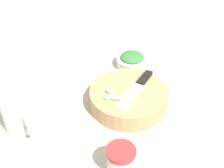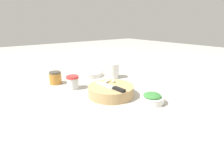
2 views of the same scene
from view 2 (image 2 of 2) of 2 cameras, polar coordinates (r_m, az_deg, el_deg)
The scene contains 9 objects.
ground_plane at distance 1.00m, azimuth -1.90°, elevation -1.78°, with size 5.00×5.00×0.00m, color #B2ADA3.
cutting_board at distance 0.91m, azimuth -0.33°, elevation -2.19°, with size 0.24×0.24×0.05m.
chef_knife at distance 0.87m, azimuth -0.07°, elevation -0.99°, with size 0.20×0.04×0.01m.
garlic_cloves at distance 0.95m, azimuth -1.16°, elevation 0.90°, with size 0.05×0.07×0.02m.
herb_bowl at distance 0.85m, azimuth 12.98°, elevation -4.55°, with size 0.12×0.12×0.05m.
spice_jar at distance 1.03m, azimuth -12.68°, elevation 0.59°, with size 0.07×0.07×0.08m.
coffee_mug at distance 1.21m, azimuth 0.02°, elevation 4.35°, with size 0.09×0.12×0.10m.
plate_stack at distance 1.27m, azimuth -7.20°, elevation 3.33°, with size 0.17×0.17×0.03m.
honey_jar at distance 1.15m, azimuth -18.01°, elevation 1.94°, with size 0.08×0.08×0.08m.
Camera 2 is at (0.76, -0.55, 0.36)m, focal length 28.00 mm.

